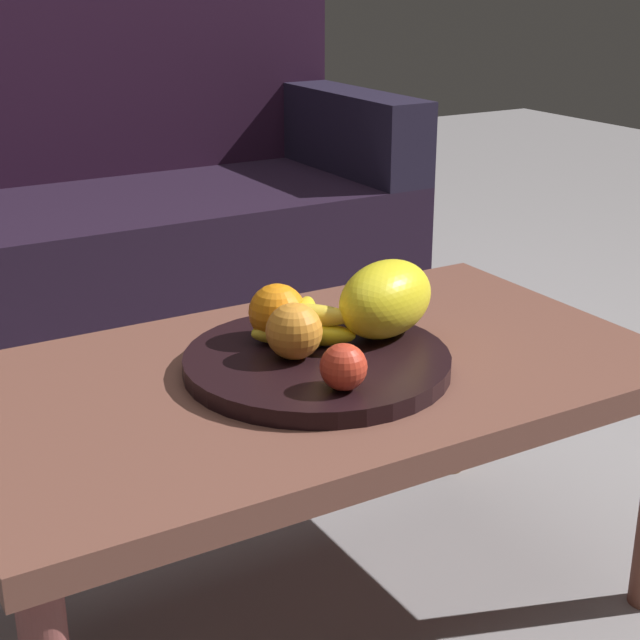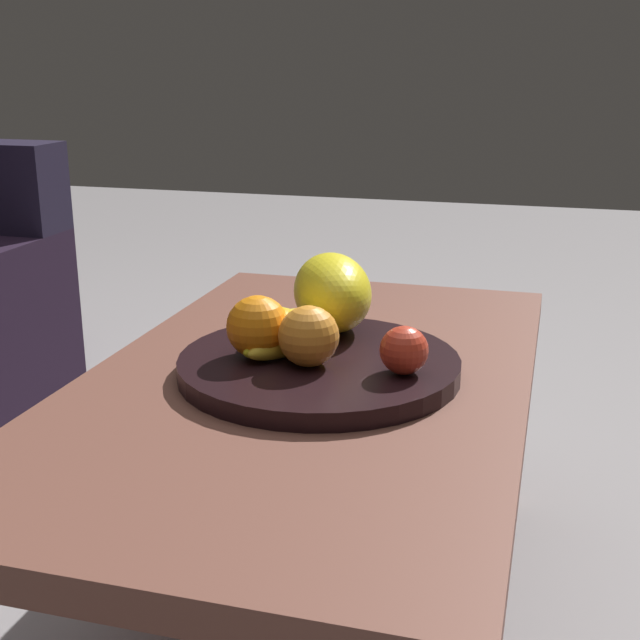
# 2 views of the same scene
# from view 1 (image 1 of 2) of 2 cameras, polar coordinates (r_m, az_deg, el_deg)

# --- Properties ---
(ground_plane) EXTENTS (8.00, 8.00, 0.00)m
(ground_plane) POSITION_cam_1_polar(r_m,az_deg,el_deg) (1.59, -0.45, -16.62)
(ground_plane) COLOR gray
(coffee_table) EXTENTS (1.00, 0.58, 0.41)m
(coffee_table) POSITION_cam_1_polar(r_m,az_deg,el_deg) (1.40, -0.49, -4.60)
(coffee_table) COLOR brown
(coffee_table) RESTS_ON ground_plane
(couch) EXTENTS (1.70, 0.70, 0.90)m
(couch) POSITION_cam_1_polar(r_m,az_deg,el_deg) (2.56, -14.46, 5.03)
(couch) COLOR black
(couch) RESTS_ON ground_plane
(fruit_bowl) EXTENTS (0.38, 0.38, 0.03)m
(fruit_bowl) POSITION_cam_1_polar(r_m,az_deg,el_deg) (1.36, 0.00, -2.46)
(fruit_bowl) COLOR black
(fruit_bowl) RESTS_ON coffee_table
(melon_large_front) EXTENTS (0.21, 0.17, 0.11)m
(melon_large_front) POSITION_cam_1_polar(r_m,az_deg,el_deg) (1.41, 3.82, 1.28)
(melon_large_front) COLOR yellow
(melon_large_front) RESTS_ON fruit_bowl
(orange_front) EXTENTS (0.08, 0.08, 0.08)m
(orange_front) POSITION_cam_1_polar(r_m,az_deg,el_deg) (1.33, -1.53, -0.66)
(orange_front) COLOR orange
(orange_front) RESTS_ON fruit_bowl
(orange_left) EXTENTS (0.08, 0.08, 0.08)m
(orange_left) POSITION_cam_1_polar(r_m,az_deg,el_deg) (1.40, -2.52, 0.45)
(orange_left) COLOR orange
(orange_left) RESTS_ON fruit_bowl
(apple_front) EXTENTS (0.06, 0.06, 0.06)m
(apple_front) POSITION_cam_1_polar(r_m,az_deg,el_deg) (1.24, 1.39, -2.78)
(apple_front) COLOR red
(apple_front) RESTS_ON fruit_bowl
(banana_bunch) EXTENTS (0.15, 0.14, 0.06)m
(banana_bunch) POSITION_cam_1_polar(r_m,az_deg,el_deg) (1.38, -0.98, -0.30)
(banana_bunch) COLOR yellow
(banana_bunch) RESTS_ON fruit_bowl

